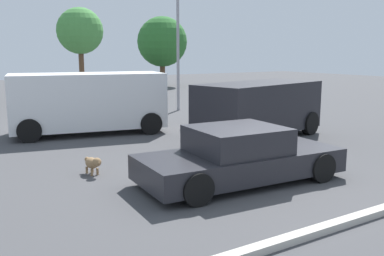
# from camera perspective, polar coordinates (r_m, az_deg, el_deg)

# --- Properties ---
(ground_plane) EXTENTS (80.00, 80.00, 0.00)m
(ground_plane) POSITION_cam_1_polar(r_m,az_deg,el_deg) (9.78, 7.16, -6.72)
(ground_plane) COLOR #424244
(sedan_foreground) EXTENTS (4.64, 2.19, 1.23)m
(sedan_foreground) POSITION_cam_1_polar(r_m,az_deg,el_deg) (9.38, 6.36, -3.84)
(sedan_foreground) COLOR #232328
(sedan_foreground) RESTS_ON ground_plane
(dog) EXTENTS (0.31, 0.68, 0.45)m
(dog) POSITION_cam_1_polar(r_m,az_deg,el_deg) (10.20, -13.13, -4.58)
(dog) COLOR olive
(dog) RESTS_ON ground_plane
(van_white) EXTENTS (5.46, 3.09, 2.10)m
(van_white) POSITION_cam_1_polar(r_m,az_deg,el_deg) (15.33, -13.73, 3.53)
(van_white) COLOR white
(van_white) RESTS_ON ground_plane
(suv_dark) EXTENTS (4.92, 2.96, 1.83)m
(suv_dark) POSITION_cam_1_polar(r_m,az_deg,el_deg) (14.27, 8.96, 2.71)
(suv_dark) COLOR black
(suv_dark) RESTS_ON ground_plane
(pedestrian) EXTENTS (0.43, 0.48, 1.52)m
(pedestrian) POSITION_cam_1_polar(r_m,az_deg,el_deg) (16.49, -0.00, 3.42)
(pedestrian) COLOR navy
(pedestrian) RESTS_ON ground_plane
(parking_curb) EXTENTS (6.03, 0.20, 0.12)m
(parking_curb) POSITION_cam_1_polar(r_m,az_deg,el_deg) (7.84, 21.13, -11.21)
(parking_curb) COLOR #B7B2A8
(parking_curb) RESTS_ON ground_plane
(light_post_near) EXTENTS (0.44, 0.44, 5.92)m
(light_post_near) POSITION_cam_1_polar(r_m,az_deg,el_deg) (20.83, -1.91, 13.53)
(light_post_near) COLOR gray
(light_post_near) RESTS_ON ground_plane
(tree_back_center) EXTENTS (4.12, 4.12, 5.73)m
(tree_back_center) POSITION_cam_1_polar(r_m,az_deg,el_deg) (36.02, -4.01, 11.43)
(tree_back_center) COLOR brown
(tree_back_center) RESTS_ON ground_plane
(tree_back_right) EXTENTS (2.80, 2.80, 5.50)m
(tree_back_right) POSITION_cam_1_polar(r_m,az_deg,el_deg) (27.39, -14.75, 12.39)
(tree_back_right) COLOR brown
(tree_back_right) RESTS_ON ground_plane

